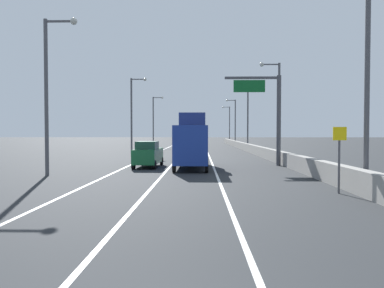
% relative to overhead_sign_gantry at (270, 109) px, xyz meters
% --- Properties ---
extents(ground_plane, '(320.00, 320.00, 0.00)m').
position_rel_overhead_sign_gantry_xyz_m(ground_plane, '(-6.23, 36.74, -4.73)').
color(ground_plane, '#26282B').
extents(lane_stripe_left, '(0.16, 130.00, 0.00)m').
position_rel_overhead_sign_gantry_xyz_m(lane_stripe_left, '(-11.73, 27.74, -4.73)').
color(lane_stripe_left, silver).
rests_on(lane_stripe_left, ground_plane).
extents(lane_stripe_center, '(0.16, 130.00, 0.00)m').
position_rel_overhead_sign_gantry_xyz_m(lane_stripe_center, '(-8.23, 27.74, -4.73)').
color(lane_stripe_center, silver).
rests_on(lane_stripe_center, ground_plane).
extents(lane_stripe_right, '(0.16, 130.00, 0.00)m').
position_rel_overhead_sign_gantry_xyz_m(lane_stripe_right, '(-4.73, 27.74, -4.73)').
color(lane_stripe_right, silver).
rests_on(lane_stripe_right, ground_plane).
extents(jersey_barrier_right, '(0.60, 120.00, 1.10)m').
position_rel_overhead_sign_gantry_xyz_m(jersey_barrier_right, '(1.34, 12.74, -4.18)').
color(jersey_barrier_right, gray).
rests_on(jersey_barrier_right, ground_plane).
extents(overhead_sign_gantry, '(4.68, 0.36, 7.50)m').
position_rel_overhead_sign_gantry_xyz_m(overhead_sign_gantry, '(0.00, 0.00, 0.00)').
color(overhead_sign_gantry, '#47474C').
rests_on(overhead_sign_gantry, ground_plane).
extents(speed_advisory_sign, '(0.60, 0.11, 3.00)m').
position_rel_overhead_sign_gantry_xyz_m(speed_advisory_sign, '(0.44, -14.20, -2.96)').
color(speed_advisory_sign, '#4C4C51').
rests_on(speed_advisory_sign, ground_plane).
extents(lamp_post_right_near, '(2.14, 0.44, 9.97)m').
position_rel_overhead_sign_gantry_xyz_m(lamp_post_right_near, '(1.63, -13.63, 1.00)').
color(lamp_post_right_near, '#4C4C51').
rests_on(lamp_post_right_near, ground_plane).
extents(lamp_post_right_second, '(2.14, 0.44, 9.97)m').
position_rel_overhead_sign_gantry_xyz_m(lamp_post_right_second, '(2.06, 7.37, 1.00)').
color(lamp_post_right_second, '#4C4C51').
rests_on(lamp_post_right_second, ground_plane).
extents(lamp_post_right_third, '(2.14, 0.44, 9.97)m').
position_rel_overhead_sign_gantry_xyz_m(lamp_post_right_third, '(1.57, 28.37, 1.00)').
color(lamp_post_right_third, '#4C4C51').
rests_on(lamp_post_right_third, ground_plane).
extents(lamp_post_right_fourth, '(2.14, 0.44, 9.97)m').
position_rel_overhead_sign_gantry_xyz_m(lamp_post_right_fourth, '(1.57, 49.36, 1.00)').
color(lamp_post_right_fourth, '#4C4C51').
rests_on(lamp_post_right_fourth, ground_plane).
extents(lamp_post_right_fifth, '(2.14, 0.44, 9.97)m').
position_rel_overhead_sign_gantry_xyz_m(lamp_post_right_fifth, '(2.01, 70.36, 1.00)').
color(lamp_post_right_fifth, '#4C4C51').
rests_on(lamp_post_right_fifth, ground_plane).
extents(lamp_post_left_near, '(2.14, 0.44, 9.97)m').
position_rel_overhead_sign_gantry_xyz_m(lamp_post_left_near, '(-15.29, -7.63, 1.00)').
color(lamp_post_left_near, '#4C4C51').
rests_on(lamp_post_left_near, ground_plane).
extents(lamp_post_left_mid, '(2.14, 0.44, 9.97)m').
position_rel_overhead_sign_gantry_xyz_m(lamp_post_left_mid, '(-14.56, 17.57, 1.00)').
color(lamp_post_left_mid, '#4C4C51').
rests_on(lamp_post_left_mid, ground_plane).
extents(lamp_post_left_far, '(2.14, 0.44, 9.97)m').
position_rel_overhead_sign_gantry_xyz_m(lamp_post_left_far, '(-14.89, 42.76, 1.00)').
color(lamp_post_left_far, '#4C4C51').
rests_on(lamp_post_left_far, ground_plane).
extents(car_white_0, '(1.94, 4.23, 2.10)m').
position_rel_overhead_sign_gantry_xyz_m(car_white_0, '(-6.65, 49.33, -3.68)').
color(car_white_0, white).
rests_on(car_white_0, ground_plane).
extents(car_green_1, '(1.97, 4.73, 2.06)m').
position_rel_overhead_sign_gantry_xyz_m(car_green_1, '(-9.94, -1.64, -3.70)').
color(car_green_1, '#196033').
rests_on(car_green_1, ground_plane).
extents(car_gray_2, '(1.90, 4.25, 1.94)m').
position_rel_overhead_sign_gantry_xyz_m(car_gray_2, '(-9.48, 38.12, -3.76)').
color(car_gray_2, slate).
rests_on(car_gray_2, ground_plane).
extents(car_black_3, '(1.89, 4.31, 1.99)m').
position_rel_overhead_sign_gantry_xyz_m(car_black_3, '(-9.51, 63.71, -3.74)').
color(car_black_3, black).
rests_on(car_black_3, ground_plane).
extents(box_truck, '(2.51, 7.69, 4.35)m').
position_rel_overhead_sign_gantry_xyz_m(box_truck, '(-6.45, -2.33, -2.74)').
color(box_truck, navy).
rests_on(box_truck, ground_plane).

